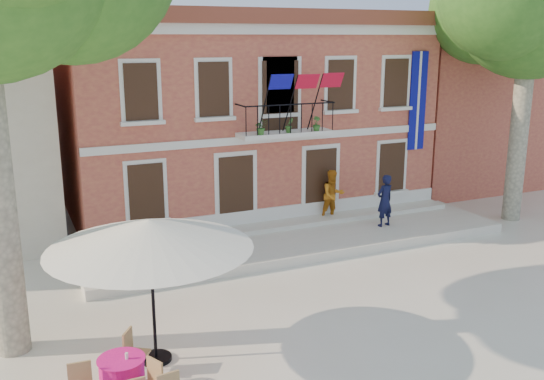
{
  "coord_description": "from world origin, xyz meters",
  "views": [
    {
      "loc": [
        -6.53,
        -12.32,
        6.59
      ],
      "look_at": [
        0.6,
        3.5,
        2.2
      ],
      "focal_mm": 40.0,
      "sensor_mm": 36.0,
      "label": 1
    }
  ],
  "objects": [
    {
      "name": "terrace",
      "position": [
        2.0,
        4.4,
        0.15
      ],
      "size": [
        14.0,
        3.4,
        0.3
      ],
      "primitive_type": "cube",
      "color": "silver",
      "rests_on": "ground"
    },
    {
      "name": "pedestrian_navy",
      "position": [
        5.13,
        4.22,
        1.2
      ],
      "size": [
        0.72,
        0.54,
        1.8
      ],
      "primitive_type": "imported",
      "rotation": [
        0.0,
        0.0,
        3.32
      ],
      "color": "black",
      "rests_on": "terrace"
    },
    {
      "name": "patio_umbrella",
      "position": [
        -4.04,
        -0.87,
        2.78
      ],
      "size": [
        4.15,
        4.15,
        3.09
      ],
      "color": "black",
      "rests_on": "ground"
    },
    {
      "name": "neighbor_east",
      "position": [
        14.0,
        11.0,
        3.22
      ],
      "size": [
        9.4,
        9.4,
        6.4
      ],
      "color": "#CB6E49",
      "rests_on": "ground"
    },
    {
      "name": "cafe_table_2",
      "position": [
        -4.92,
        -1.89,
        0.43
      ],
      "size": [
        1.69,
        1.87,
        0.95
      ],
      "color": "#F01682",
      "rests_on": "ground"
    },
    {
      "name": "ground",
      "position": [
        0.0,
        0.0,
        0.0
      ],
      "size": [
        90.0,
        90.0,
        0.0
      ],
      "primitive_type": "plane",
      "color": "beige",
      "rests_on": "ground"
    },
    {
      "name": "main_building",
      "position": [
        2.0,
        9.99,
        3.78
      ],
      "size": [
        13.5,
        9.59,
        7.5
      ],
      "color": "#CB6E49",
      "rests_on": "ground"
    },
    {
      "name": "pedestrian_orange",
      "position": [
        3.87,
        5.55,
        1.2
      ],
      "size": [
        0.89,
        0.7,
        1.8
      ],
      "primitive_type": "imported",
      "rotation": [
        0.0,
        0.0,
        -0.01
      ],
      "color": "#C56E17",
      "rests_on": "terrace"
    },
    {
      "name": "plane_tree_east",
      "position": [
        10.51,
        3.79,
        7.71
      ],
      "size": [
        5.32,
        5.32,
        10.46
      ],
      "color": "#A59E84",
      "rests_on": "ground"
    }
  ]
}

